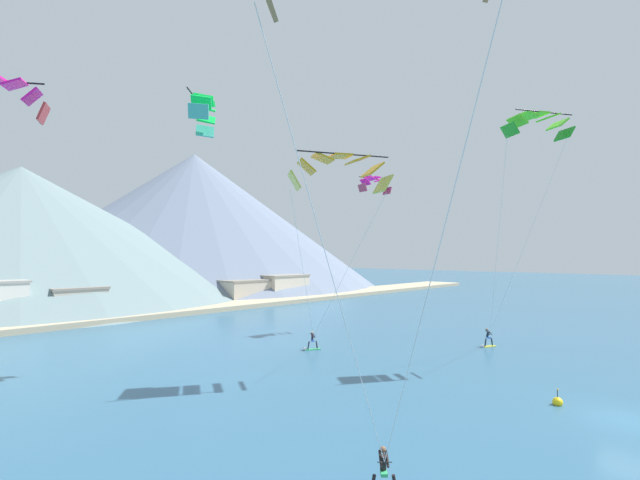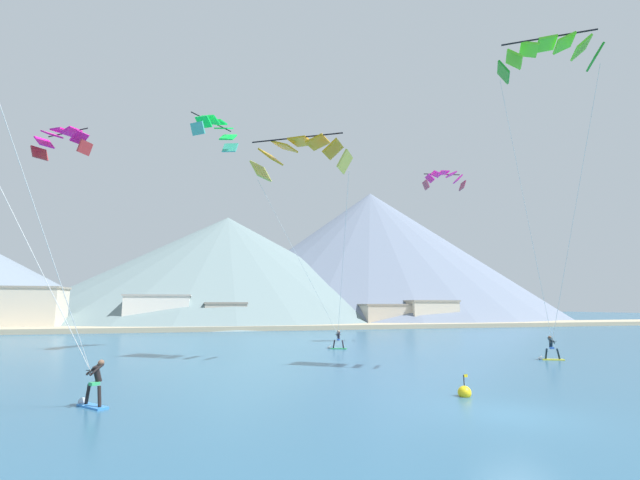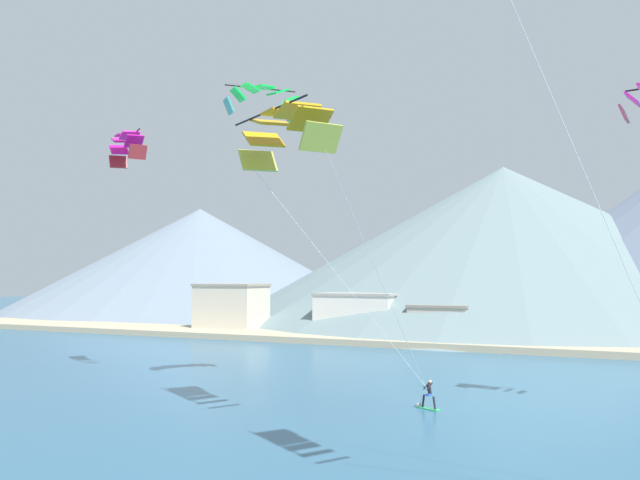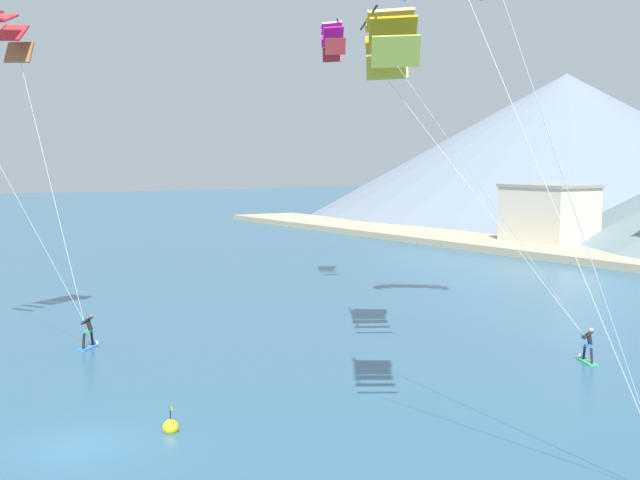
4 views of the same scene
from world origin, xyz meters
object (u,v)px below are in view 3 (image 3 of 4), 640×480
kitesurfer_near_trail (426,400)px  parafoil_kite_distant_low_drift (264,98)px  parafoil_kite_distant_mid_solo (127,145)px  parafoil_kite_near_trail (286,130)px

kitesurfer_near_trail → parafoil_kite_distant_low_drift: bearing=177.9°
kitesurfer_near_trail → parafoil_kite_distant_mid_solo: bearing=177.0°
kitesurfer_near_trail → parafoil_kite_distant_low_drift: 21.74m
kitesurfer_near_trail → parafoil_kite_distant_low_drift: parafoil_kite_distant_low_drift is taller
kitesurfer_near_trail → parafoil_kite_near_trail: bearing=-122.2°
kitesurfer_near_trail → parafoil_kite_distant_mid_solo: parafoil_kite_distant_mid_solo is taller
parafoil_kite_distant_low_drift → parafoil_kite_distant_mid_solo: 12.55m
parafoil_kite_distant_mid_solo → parafoil_kite_distant_low_drift: bearing=-3.8°
parafoil_kite_near_trail → kitesurfer_near_trail: bearing=57.8°
parafoil_kite_near_trail → parafoil_kite_distant_low_drift: parafoil_kite_distant_low_drift is taller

